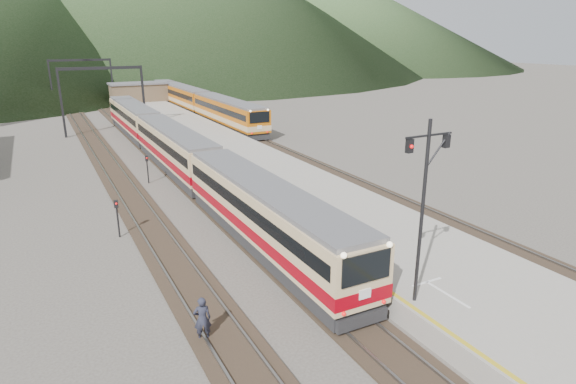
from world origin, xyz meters
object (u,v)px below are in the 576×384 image
signal_mast (424,195)px  worker (202,319)px  main_train (175,150)px  second_train (184,97)px

signal_mast → worker: bearing=160.9°
main_train → worker: size_ratio=30.14×
second_train → worker: (-17.22, -62.30, -1.07)m
second_train → signal_mast: (-9.22, -65.08, 3.47)m
second_train → worker: bearing=-105.5°
worker → signal_mast: bearing=173.0°
signal_mast → main_train: bearing=94.7°
main_train → second_train: (11.50, 37.16, 0.12)m
main_train → signal_mast: size_ratio=7.52×
main_train → worker: main_train is taller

